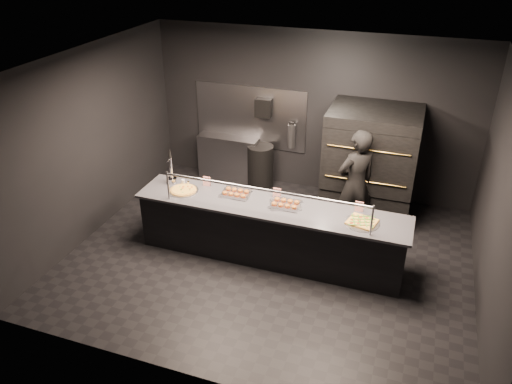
% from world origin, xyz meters
% --- Properties ---
extents(room, '(6.04, 6.00, 3.00)m').
position_xyz_m(room, '(-0.02, 0.05, 1.50)').
color(room, black).
rests_on(room, ground).
extents(service_counter, '(4.10, 0.78, 1.37)m').
position_xyz_m(service_counter, '(0.00, -0.00, 0.46)').
color(service_counter, black).
rests_on(service_counter, ground).
extents(pizza_oven, '(1.50, 1.23, 1.91)m').
position_xyz_m(pizza_oven, '(1.20, 1.90, 0.97)').
color(pizza_oven, black).
rests_on(pizza_oven, ground).
extents(prep_shelf, '(1.20, 0.35, 0.90)m').
position_xyz_m(prep_shelf, '(-1.60, 2.32, 0.45)').
color(prep_shelf, '#99999E').
rests_on(prep_shelf, ground).
extents(towel_dispenser, '(0.30, 0.20, 0.35)m').
position_xyz_m(towel_dispenser, '(-0.90, 2.39, 1.55)').
color(towel_dispenser, black).
rests_on(towel_dispenser, room).
extents(fire_extinguisher, '(0.14, 0.14, 0.51)m').
position_xyz_m(fire_extinguisher, '(-0.35, 2.40, 1.06)').
color(fire_extinguisher, '#B2B2B7').
rests_on(fire_extinguisher, room).
extents(beer_tap, '(0.16, 0.22, 0.60)m').
position_xyz_m(beer_tap, '(-1.69, 0.17, 1.09)').
color(beer_tap, silver).
rests_on(beer_tap, service_counter).
extents(round_pizza, '(0.47, 0.47, 0.03)m').
position_xyz_m(round_pizza, '(-1.41, -0.01, 0.94)').
color(round_pizza, silver).
rests_on(round_pizza, service_counter).
extents(slider_tray_a, '(0.47, 0.37, 0.07)m').
position_xyz_m(slider_tray_a, '(-0.60, 0.15, 0.95)').
color(slider_tray_a, silver).
rests_on(slider_tray_a, service_counter).
extents(slider_tray_b, '(0.52, 0.45, 0.07)m').
position_xyz_m(slider_tray_b, '(0.21, 0.08, 0.95)').
color(slider_tray_b, silver).
rests_on(slider_tray_b, service_counter).
extents(square_pizza, '(0.48, 0.48, 0.05)m').
position_xyz_m(square_pizza, '(1.35, -0.04, 0.94)').
color(square_pizza, silver).
rests_on(square_pizza, service_counter).
extents(condiment_jar, '(0.14, 0.05, 0.09)m').
position_xyz_m(condiment_jar, '(-1.48, 0.18, 0.96)').
color(condiment_jar, silver).
rests_on(condiment_jar, service_counter).
extents(tent_cards, '(2.52, 0.04, 0.15)m').
position_xyz_m(tent_cards, '(0.05, 0.28, 1.00)').
color(tent_cards, white).
rests_on(tent_cards, service_counter).
extents(trash_bin, '(0.50, 0.50, 0.84)m').
position_xyz_m(trash_bin, '(-0.90, 2.22, 0.42)').
color(trash_bin, black).
rests_on(trash_bin, ground).
extents(worker, '(0.80, 0.78, 1.84)m').
position_xyz_m(worker, '(1.08, 1.09, 0.92)').
color(worker, black).
rests_on(worker, ground).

